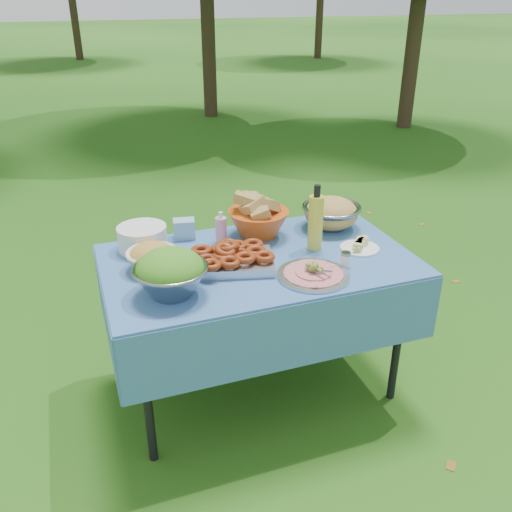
{
  "coord_description": "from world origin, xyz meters",
  "views": [
    {
      "loc": [
        -0.79,
        -2.17,
        1.92
      ],
      "look_at": [
        -0.01,
        0.0,
        0.78
      ],
      "focal_mm": 38.0,
      "sensor_mm": 36.0,
      "label": 1
    }
  ],
  "objects_px": {
    "picnic_table": "(258,326)",
    "charcuterie_platter": "(314,269)",
    "bread_bowl": "(258,216)",
    "pasta_bowl_steel": "(331,213)",
    "salad_bowl": "(170,273)",
    "oil_bottle": "(316,217)",
    "plate_stack": "(142,238)"
  },
  "relations": [
    {
      "from": "oil_bottle",
      "to": "pasta_bowl_steel",
      "type": "bearing_deg",
      "value": 47.52
    },
    {
      "from": "plate_stack",
      "to": "bread_bowl",
      "type": "xyz_separation_m",
      "value": [
        0.59,
        -0.04,
        0.05
      ]
    },
    {
      "from": "bread_bowl",
      "to": "pasta_bowl_steel",
      "type": "bearing_deg",
      "value": -3.88
    },
    {
      "from": "salad_bowl",
      "to": "oil_bottle",
      "type": "height_order",
      "value": "oil_bottle"
    },
    {
      "from": "bread_bowl",
      "to": "oil_bottle",
      "type": "height_order",
      "value": "oil_bottle"
    },
    {
      "from": "picnic_table",
      "to": "pasta_bowl_steel",
      "type": "xyz_separation_m",
      "value": [
        0.5,
        0.24,
        0.46
      ]
    },
    {
      "from": "plate_stack",
      "to": "salad_bowl",
      "type": "bearing_deg",
      "value": -85.02
    },
    {
      "from": "pasta_bowl_steel",
      "to": "oil_bottle",
      "type": "height_order",
      "value": "oil_bottle"
    },
    {
      "from": "picnic_table",
      "to": "oil_bottle",
      "type": "xyz_separation_m",
      "value": [
        0.3,
        0.02,
        0.54
      ]
    },
    {
      "from": "plate_stack",
      "to": "oil_bottle",
      "type": "xyz_separation_m",
      "value": [
        0.8,
        -0.28,
        0.1
      ]
    },
    {
      "from": "pasta_bowl_steel",
      "to": "oil_bottle",
      "type": "xyz_separation_m",
      "value": [
        -0.2,
        -0.21,
        0.08
      ]
    },
    {
      "from": "salad_bowl",
      "to": "picnic_table",
      "type": "bearing_deg",
      "value": 22.76
    },
    {
      "from": "bread_bowl",
      "to": "pasta_bowl_steel",
      "type": "relative_size",
      "value": 1.01
    },
    {
      "from": "plate_stack",
      "to": "charcuterie_platter",
      "type": "relative_size",
      "value": 0.74
    },
    {
      "from": "oil_bottle",
      "to": "plate_stack",
      "type": "bearing_deg",
      "value": 160.88
    },
    {
      "from": "oil_bottle",
      "to": "bread_bowl",
      "type": "bearing_deg",
      "value": 130.8
    },
    {
      "from": "bread_bowl",
      "to": "plate_stack",
      "type": "bearing_deg",
      "value": 176.49
    },
    {
      "from": "pasta_bowl_steel",
      "to": "oil_bottle",
      "type": "distance_m",
      "value": 0.3
    },
    {
      "from": "charcuterie_platter",
      "to": "picnic_table",
      "type": "bearing_deg",
      "value": 124.91
    },
    {
      "from": "picnic_table",
      "to": "charcuterie_platter",
      "type": "relative_size",
      "value": 4.47
    },
    {
      "from": "salad_bowl",
      "to": "pasta_bowl_steel",
      "type": "height_order",
      "value": "salad_bowl"
    },
    {
      "from": "charcuterie_platter",
      "to": "bread_bowl",
      "type": "bearing_deg",
      "value": 98.73
    },
    {
      "from": "picnic_table",
      "to": "plate_stack",
      "type": "xyz_separation_m",
      "value": [
        -0.5,
        0.3,
        0.44
      ]
    },
    {
      "from": "salad_bowl",
      "to": "charcuterie_platter",
      "type": "distance_m",
      "value": 0.63
    },
    {
      "from": "plate_stack",
      "to": "pasta_bowl_steel",
      "type": "xyz_separation_m",
      "value": [
        1.0,
        -0.06,
        0.02
      ]
    },
    {
      "from": "pasta_bowl_steel",
      "to": "bread_bowl",
      "type": "bearing_deg",
      "value": 176.12
    },
    {
      "from": "picnic_table",
      "to": "salad_bowl",
      "type": "bearing_deg",
      "value": -157.24
    },
    {
      "from": "picnic_table",
      "to": "charcuterie_platter",
      "type": "height_order",
      "value": "charcuterie_platter"
    },
    {
      "from": "salad_bowl",
      "to": "pasta_bowl_steel",
      "type": "bearing_deg",
      "value": 24.07
    },
    {
      "from": "plate_stack",
      "to": "charcuterie_platter",
      "type": "height_order",
      "value": "plate_stack"
    },
    {
      "from": "salad_bowl",
      "to": "charcuterie_platter",
      "type": "bearing_deg",
      "value": -4.99
    },
    {
      "from": "salad_bowl",
      "to": "plate_stack",
      "type": "bearing_deg",
      "value": 94.98
    }
  ]
}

